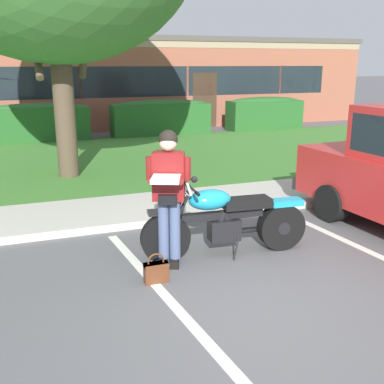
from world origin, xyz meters
name	(u,v)px	position (x,y,z in m)	size (l,w,h in m)	color
ground_plane	(274,295)	(0.00, 0.00, 0.00)	(140.00, 140.00, 0.00)	#565659
curb_strip	(191,217)	(0.00, 2.66, 0.06)	(60.00, 0.20, 0.12)	#B7B2A8
concrete_walk	(175,203)	(0.00, 3.51, 0.04)	(60.00, 1.50, 0.08)	#B7B2A8
grass_lawn	(125,159)	(0.00, 7.75, 0.03)	(60.00, 6.98, 0.06)	#3D752D
stall_stripe_0	(173,303)	(-1.11, 0.20, 0.00)	(0.12, 4.40, 0.01)	silver
motorcycle	(231,219)	(0.03, 1.20, 0.49)	(2.24, 0.82, 1.26)	black
rider_person	(169,188)	(-0.85, 1.13, 1.01)	(0.57, 0.66, 1.70)	black
handbag	(156,271)	(-1.13, 0.75, 0.14)	(0.28, 0.13, 0.36)	#562D19
hedge_center_left	(38,122)	(-1.95, 11.51, 0.65)	(3.15, 0.90, 1.24)	#235623
hedge_center_right	(161,117)	(2.10, 11.51, 0.65)	(3.40, 0.90, 1.24)	#235623
hedge_right	(264,113)	(6.15, 11.51, 0.65)	(2.82, 0.90, 1.24)	#235623
brick_building	(68,80)	(-0.39, 17.20, 1.73)	(23.93, 8.41, 3.44)	#93513D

